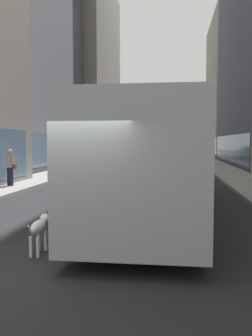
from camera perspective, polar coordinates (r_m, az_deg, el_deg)
ground_plane at (r=41.24m, az=4.78°, el=1.08°), size 120.00×120.00×0.00m
sidewalk_left at (r=41.88m, az=-3.04°, el=1.24°), size 2.40×110.00×0.15m
sidewalk_right at (r=41.37m, az=12.69°, el=1.11°), size 2.40×110.00×0.15m
building_left_mid at (r=32.97m, az=-18.37°, el=17.20°), size 8.96×15.55×19.53m
building_left_far at (r=48.69m, az=-9.48°, el=14.57°), size 11.72×16.65×22.11m
building_right_far at (r=60.07m, az=17.31°, el=12.16°), size 8.27×21.77×21.57m
transit_bus at (r=11.22m, az=3.97°, el=2.07°), size 2.78×11.53×3.05m
car_yellow_taxi at (r=46.83m, az=8.53°, el=2.42°), size 1.82×4.59×1.62m
car_white_van at (r=35.08m, az=8.91°, el=1.86°), size 1.89×4.03×1.62m
car_silver_sedan at (r=24.45m, az=0.16°, el=0.94°), size 1.88×3.91×1.62m
car_blue_hatchback at (r=40.63m, az=8.70°, el=2.16°), size 1.89×4.39×1.62m
box_truck at (r=43.62m, az=1.24°, el=3.45°), size 2.30×7.50×3.05m
dalmatian_dog at (r=7.39m, az=-13.45°, el=-9.02°), size 0.22×0.96×0.72m
pedestrian_with_handbag at (r=17.61m, az=-17.71°, el=0.13°), size 0.45×0.34×1.69m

